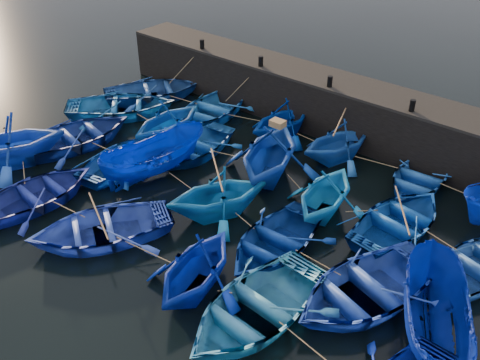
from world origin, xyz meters
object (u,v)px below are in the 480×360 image
Objects in this scene: boat_0 at (153,90)px; boat_20 at (8,141)px; boat_8 at (196,146)px; boat_13 at (77,135)px; wooden_crate at (278,123)px.

boat_20 is (0.46, -8.76, 0.70)m from boat_0.
boat_8 is 0.84× the size of boat_13.
boat_20 is at bearing -146.15° from wooden_crate.
wooden_crate reaches higher than boat_13.
boat_0 is at bearing 119.30° from boat_20.
wooden_crate is at bearing -146.90° from boat_13.
boat_0 is 5.94m from boat_13.
boat_8 is (5.99, -2.91, -0.08)m from boat_0.
boat_13 is (1.13, -5.83, 0.01)m from boat_0.
boat_13 is at bearing -158.52° from wooden_crate.
boat_8 is 0.94× the size of boat_20.
boat_0 is 1.18× the size of boat_8.
boat_0 is 9.16× the size of wooden_crate.
wooden_crate is (4.08, 0.60, 2.25)m from boat_8.
boat_20 is (-5.53, -5.85, 0.78)m from boat_8.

